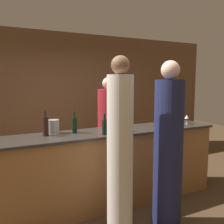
% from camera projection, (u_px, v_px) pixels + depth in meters
% --- Properties ---
extents(ground_plane, '(14.00, 14.00, 0.00)m').
position_uv_depth(ground_plane, '(102.00, 205.00, 3.55)').
color(ground_plane, '#4C3823').
extents(back_wall, '(8.00, 0.06, 2.80)m').
position_uv_depth(back_wall, '(58.00, 98.00, 5.41)').
color(back_wall, brown).
rests_on(back_wall, ground_plane).
extents(bar_counter, '(3.58, 0.64, 1.06)m').
position_uv_depth(bar_counter, '(102.00, 169.00, 3.49)').
color(bar_counter, '#996638').
rests_on(bar_counter, ground_plane).
extents(bartender, '(0.37, 0.37, 1.82)m').
position_uv_depth(bartender, '(108.00, 132.00, 4.46)').
color(bartender, maroon).
rests_on(bartender, ground_plane).
extents(guest_0, '(0.28, 0.28, 2.02)m').
position_uv_depth(guest_0, '(120.00, 154.00, 2.71)').
color(guest_0, silver).
rests_on(guest_0, ground_plane).
extents(guest_1, '(0.34, 0.34, 1.99)m').
position_uv_depth(guest_1, '(168.00, 151.00, 2.95)').
color(guest_1, '#1E234C').
rests_on(guest_1, ground_plane).
extents(wine_bottle_0, '(0.07, 0.07, 0.32)m').
position_uv_depth(wine_bottle_0, '(46.00, 126.00, 3.15)').
color(wine_bottle_0, black).
rests_on(wine_bottle_0, bar_counter).
extents(wine_bottle_1, '(0.07, 0.07, 0.29)m').
position_uv_depth(wine_bottle_1, '(74.00, 125.00, 3.32)').
color(wine_bottle_1, black).
rests_on(wine_bottle_1, bar_counter).
extents(wine_bottle_2, '(0.07, 0.07, 0.27)m').
position_uv_depth(wine_bottle_2, '(105.00, 127.00, 3.23)').
color(wine_bottle_2, black).
rests_on(wine_bottle_2, bar_counter).
extents(ice_bucket, '(0.16, 0.16, 0.18)m').
position_uv_depth(ice_bucket, '(53.00, 127.00, 3.30)').
color(ice_bucket, '#9E9993').
rests_on(ice_bucket, bar_counter).
extents(wine_glass_0, '(0.07, 0.07, 0.17)m').
position_uv_depth(wine_glass_0, '(163.00, 121.00, 3.58)').
color(wine_glass_0, silver).
rests_on(wine_glass_0, bar_counter).
extents(wine_glass_1, '(0.06, 0.06, 0.16)m').
position_uv_depth(wine_glass_1, '(128.00, 123.00, 3.43)').
color(wine_glass_1, silver).
rests_on(wine_glass_1, bar_counter).
extents(wine_glass_2, '(0.07, 0.07, 0.15)m').
position_uv_depth(wine_glass_2, '(187.00, 117.00, 4.04)').
color(wine_glass_2, silver).
rests_on(wine_glass_2, bar_counter).
extents(wine_glass_4, '(0.06, 0.06, 0.16)m').
position_uv_depth(wine_glass_4, '(168.00, 118.00, 3.84)').
color(wine_glass_4, silver).
rests_on(wine_glass_4, bar_counter).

